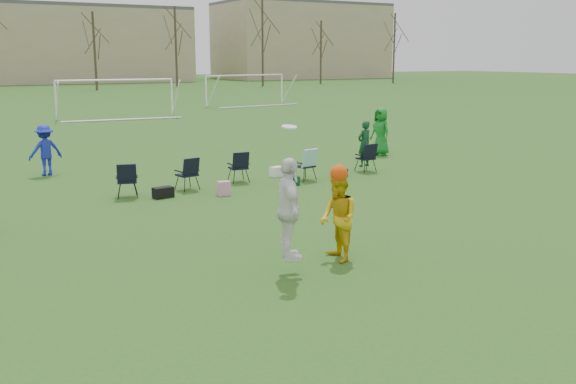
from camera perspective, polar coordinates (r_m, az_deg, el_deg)
ground at (r=12.08m, az=4.93°, el=-6.60°), size 260.00×260.00×0.00m
fielder_blue at (r=22.52m, az=-20.78°, el=3.50°), size 1.17×0.80×1.67m
fielder_green_far at (r=25.71m, az=8.23°, el=5.33°), size 0.71×0.99×1.87m
center_contest at (r=11.69m, az=2.39°, el=-1.88°), size 1.98×1.34×2.69m
sideline_setup at (r=20.05m, az=-1.64°, el=2.40°), size 8.91×2.17×1.72m
goal_mid at (r=42.82m, az=-15.09°, el=8.95°), size 7.40×0.63×2.46m
goal_right at (r=52.55m, az=-3.80°, el=9.80°), size 7.35×1.14×2.46m
building_row at (r=106.32m, az=-22.46°, el=12.19°), size 126.00×16.00×13.00m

